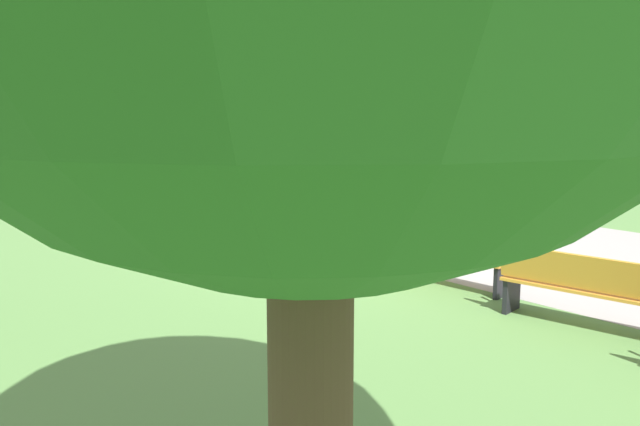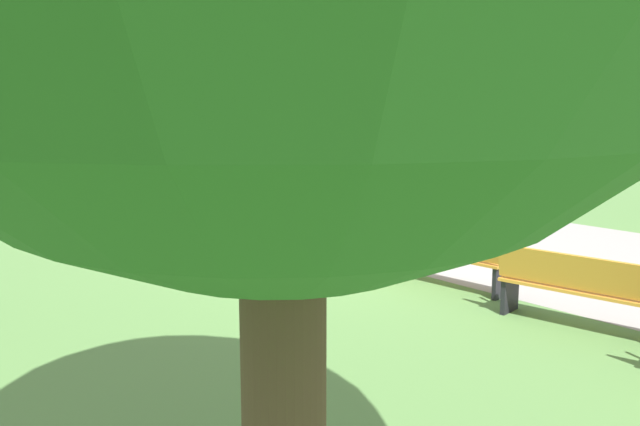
# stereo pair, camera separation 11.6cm
# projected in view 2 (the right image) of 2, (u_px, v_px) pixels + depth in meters

# --- Properties ---
(ground_plane) EXTENTS (120.00, 120.00, 0.00)m
(ground_plane) POSITION_uv_depth(u_px,v_px,m) (345.00, 257.00, 11.32)
(ground_plane) COLOR #5B8C47
(path_paving) EXTENTS (32.03, 5.78, 0.01)m
(path_paving) POSITION_uv_depth(u_px,v_px,m) (457.00, 235.00, 13.19)
(path_paving) COLOR #A39E99
(path_paving) RESTS_ON ground
(bench_0) EXTENTS (1.97, 1.00, 0.89)m
(bench_0) POSITION_uv_depth(u_px,v_px,m) (72.00, 186.00, 17.05)
(bench_0) COLOR orange
(bench_0) RESTS_ON ground
(bench_1) EXTENTS (1.97, 0.88, 0.89)m
(bench_1) POSITION_uv_depth(u_px,v_px,m) (130.00, 192.00, 15.77)
(bench_1) COLOR orange
(bench_1) RESTS_ON ground
(bench_2) EXTENTS (1.96, 0.75, 0.89)m
(bench_2) POSITION_uv_depth(u_px,v_px,m) (191.00, 201.00, 14.36)
(bench_2) COLOR orange
(bench_2) RESTS_ON ground
(bench_3) EXTENTS (1.94, 0.61, 0.89)m
(bench_3) POSITION_uv_depth(u_px,v_px,m) (261.00, 213.00, 12.84)
(bench_3) COLOR orange
(bench_3) RESTS_ON ground
(bench_4) EXTENTS (1.91, 0.47, 0.89)m
(bench_4) POSITION_uv_depth(u_px,v_px,m) (342.00, 229.00, 11.20)
(bench_4) COLOR orange
(bench_4) RESTS_ON ground
(bench_5) EXTENTS (1.94, 0.61, 0.89)m
(bench_5) POSITION_uv_depth(u_px,v_px,m) (443.00, 253.00, 9.46)
(bench_5) COLOR orange
(bench_5) RESTS_ON ground
(bench_6) EXTENTS (1.96, 0.75, 0.89)m
(bench_6) POSITION_uv_depth(u_px,v_px,m) (582.00, 289.00, 7.63)
(bench_6) COLOR orange
(bench_6) RESTS_ON ground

